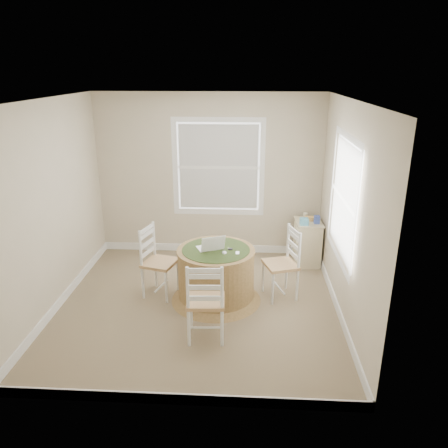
{
  "coord_description": "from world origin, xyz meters",
  "views": [
    {
      "loc": [
        0.63,
        -5.0,
        2.93
      ],
      "look_at": [
        0.32,
        0.45,
        0.98
      ],
      "focal_mm": 35.0,
      "sensor_mm": 36.0,
      "label": 1
    }
  ],
  "objects_px": {
    "corner_chest": "(307,242)",
    "round_table": "(216,272)",
    "chair_near": "(206,300)",
    "chair_right": "(280,264)",
    "chair_left": "(160,262)",
    "laptop": "(211,247)"
  },
  "relations": [
    {
      "from": "round_table",
      "to": "laptop",
      "type": "xyz_separation_m",
      "value": [
        -0.07,
        0.01,
        0.36
      ]
    },
    {
      "from": "chair_left",
      "to": "corner_chest",
      "type": "bearing_deg",
      "value": -45.44
    },
    {
      "from": "chair_left",
      "to": "corner_chest",
      "type": "xyz_separation_m",
      "value": [
        2.1,
        1.14,
        -0.12
      ]
    },
    {
      "from": "chair_left",
      "to": "corner_chest",
      "type": "distance_m",
      "value": 2.4
    },
    {
      "from": "corner_chest",
      "to": "chair_left",
      "type": "bearing_deg",
      "value": -154.19
    },
    {
      "from": "round_table",
      "to": "corner_chest",
      "type": "bearing_deg",
      "value": 42.5
    },
    {
      "from": "round_table",
      "to": "chair_right",
      "type": "relative_size",
      "value": 1.26
    },
    {
      "from": "chair_right",
      "to": "corner_chest",
      "type": "distance_m",
      "value": 1.22
    },
    {
      "from": "round_table",
      "to": "laptop",
      "type": "bearing_deg",
      "value": 168.38
    },
    {
      "from": "chair_near",
      "to": "chair_right",
      "type": "distance_m",
      "value": 1.35
    },
    {
      "from": "corner_chest",
      "to": "round_table",
      "type": "bearing_deg",
      "value": -139.91
    },
    {
      "from": "chair_left",
      "to": "laptop",
      "type": "xyz_separation_m",
      "value": [
        0.69,
        -0.09,
        0.28
      ]
    },
    {
      "from": "laptop",
      "to": "corner_chest",
      "type": "height_order",
      "value": "laptop"
    },
    {
      "from": "chair_right",
      "to": "round_table",
      "type": "bearing_deg",
      "value": -99.19
    },
    {
      "from": "chair_left",
      "to": "chair_near",
      "type": "distance_m",
      "value": 1.21
    },
    {
      "from": "chair_near",
      "to": "round_table",
      "type": "bearing_deg",
      "value": -96.6
    },
    {
      "from": "chair_near",
      "to": "chair_right",
      "type": "relative_size",
      "value": 1.0
    },
    {
      "from": "chair_near",
      "to": "corner_chest",
      "type": "relative_size",
      "value": 1.36
    },
    {
      "from": "round_table",
      "to": "chair_near",
      "type": "xyz_separation_m",
      "value": [
        -0.05,
        -0.88,
        0.08
      ]
    },
    {
      "from": "round_table",
      "to": "chair_left",
      "type": "height_order",
      "value": "chair_left"
    },
    {
      "from": "chair_left",
      "to": "chair_near",
      "type": "height_order",
      "value": "same"
    },
    {
      "from": "chair_left",
      "to": "chair_right",
      "type": "distance_m",
      "value": 1.61
    }
  ]
}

